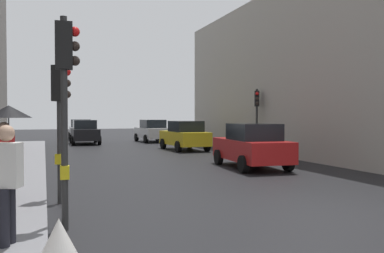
{
  "coord_description": "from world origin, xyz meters",
  "views": [
    {
      "loc": [
        -5.6,
        -7.53,
        2.06
      ],
      "look_at": [
        0.18,
        8.66,
        1.62
      ],
      "focal_mm": 38.85,
      "sensor_mm": 36.0,
      "label": 1
    }
  ],
  "objects_px": {
    "pedestrian_with_umbrella": "(7,126)",
    "warning_sign_triangle": "(59,242)",
    "pedestrian_with_black_backpack": "(4,177)",
    "car_red_sedan": "(252,146)",
    "traffic_light_mid_street": "(257,109)",
    "car_silver_hatchback": "(81,130)",
    "car_white_compact": "(152,131)",
    "traffic_light_near_left": "(65,83)",
    "car_yellow_taxi": "(185,136)",
    "traffic_light_near_right": "(60,105)",
    "car_dark_suv": "(85,132)"
  },
  "relations": [
    {
      "from": "traffic_light_mid_street",
      "to": "warning_sign_triangle",
      "type": "height_order",
      "value": "traffic_light_mid_street"
    },
    {
      "from": "car_yellow_taxi",
      "to": "pedestrian_with_black_backpack",
      "type": "distance_m",
      "value": 19.12
    },
    {
      "from": "traffic_light_near_right",
      "to": "pedestrian_with_black_backpack",
      "type": "height_order",
      "value": "traffic_light_near_right"
    },
    {
      "from": "pedestrian_with_umbrella",
      "to": "traffic_light_near_left",
      "type": "bearing_deg",
      "value": -64.17
    },
    {
      "from": "car_white_compact",
      "to": "pedestrian_with_black_backpack",
      "type": "bearing_deg",
      "value": -108.77
    },
    {
      "from": "car_silver_hatchback",
      "to": "warning_sign_triangle",
      "type": "bearing_deg",
      "value": -95.15
    },
    {
      "from": "pedestrian_with_black_backpack",
      "to": "car_red_sedan",
      "type": "bearing_deg",
      "value": 43.95
    },
    {
      "from": "traffic_light_mid_street",
      "to": "pedestrian_with_black_backpack",
      "type": "bearing_deg",
      "value": -130.6
    },
    {
      "from": "car_silver_hatchback",
      "to": "car_dark_suv",
      "type": "relative_size",
      "value": 1.01
    },
    {
      "from": "warning_sign_triangle",
      "to": "car_silver_hatchback",
      "type": "bearing_deg",
      "value": 84.85
    },
    {
      "from": "car_white_compact",
      "to": "pedestrian_with_black_backpack",
      "type": "distance_m",
      "value": 26.9
    },
    {
      "from": "traffic_light_mid_street",
      "to": "car_dark_suv",
      "type": "height_order",
      "value": "traffic_light_mid_street"
    },
    {
      "from": "car_yellow_taxi",
      "to": "car_red_sedan",
      "type": "bearing_deg",
      "value": -91.59
    },
    {
      "from": "traffic_light_mid_street",
      "to": "pedestrian_with_umbrella",
      "type": "xyz_separation_m",
      "value": [
        -11.63,
        -9.87,
        -0.59
      ]
    },
    {
      "from": "traffic_light_near_left",
      "to": "car_silver_hatchback",
      "type": "distance_m",
      "value": 29.46
    },
    {
      "from": "car_silver_hatchback",
      "to": "car_red_sedan",
      "type": "bearing_deg",
      "value": -77.97
    },
    {
      "from": "traffic_light_near_right",
      "to": "pedestrian_with_umbrella",
      "type": "height_order",
      "value": "traffic_light_near_right"
    },
    {
      "from": "traffic_light_near_left",
      "to": "pedestrian_with_black_backpack",
      "type": "distance_m",
      "value": 2.06
    },
    {
      "from": "car_silver_hatchback",
      "to": "car_red_sedan",
      "type": "height_order",
      "value": "same"
    },
    {
      "from": "traffic_light_near_left",
      "to": "car_white_compact",
      "type": "xyz_separation_m",
      "value": [
        7.72,
        24.37,
        -1.76
      ]
    },
    {
      "from": "traffic_light_mid_street",
      "to": "pedestrian_with_umbrella",
      "type": "height_order",
      "value": "traffic_light_mid_street"
    },
    {
      "from": "pedestrian_with_umbrella",
      "to": "traffic_light_mid_street",
      "type": "bearing_deg",
      "value": 40.33
    },
    {
      "from": "pedestrian_with_black_backpack",
      "to": "car_white_compact",
      "type": "bearing_deg",
      "value": 71.23
    },
    {
      "from": "car_red_sedan",
      "to": "car_white_compact",
      "type": "xyz_separation_m",
      "value": [
        0.34,
        17.45,
        0.0
      ]
    },
    {
      "from": "traffic_light_near_left",
      "to": "car_silver_hatchback",
      "type": "xyz_separation_m",
      "value": [
        2.61,
        29.29,
        -1.76
      ]
    },
    {
      "from": "traffic_light_near_left",
      "to": "pedestrian_with_umbrella",
      "type": "distance_m",
      "value": 2.74
    },
    {
      "from": "pedestrian_with_black_backpack",
      "to": "warning_sign_triangle",
      "type": "height_order",
      "value": "pedestrian_with_black_backpack"
    },
    {
      "from": "car_white_compact",
      "to": "traffic_light_mid_street",
      "type": "bearing_deg",
      "value": -77.16
    },
    {
      "from": "traffic_light_near_right",
      "to": "warning_sign_triangle",
      "type": "xyz_separation_m",
      "value": [
        -0.18,
        -4.21,
        -1.98
      ]
    },
    {
      "from": "traffic_light_near_left",
      "to": "car_yellow_taxi",
      "type": "bearing_deg",
      "value": 64.49
    },
    {
      "from": "pedestrian_with_umbrella",
      "to": "warning_sign_triangle",
      "type": "distance_m",
      "value": 4.5
    },
    {
      "from": "traffic_light_near_right",
      "to": "pedestrian_with_umbrella",
      "type": "xyz_separation_m",
      "value": [
        -1.14,
        -0.09,
        -0.47
      ]
    },
    {
      "from": "car_silver_hatchback",
      "to": "traffic_light_near_left",
      "type": "bearing_deg",
      "value": -95.1
    },
    {
      "from": "car_dark_suv",
      "to": "car_white_compact",
      "type": "distance_m",
      "value": 5.32
    },
    {
      "from": "traffic_light_near_right",
      "to": "pedestrian_with_umbrella",
      "type": "bearing_deg",
      "value": -175.68
    },
    {
      "from": "car_yellow_taxi",
      "to": "pedestrian_with_umbrella",
      "type": "bearing_deg",
      "value": -122.75
    },
    {
      "from": "traffic_light_mid_street",
      "to": "warning_sign_triangle",
      "type": "relative_size",
      "value": 5.42
    },
    {
      "from": "car_red_sedan",
      "to": "car_dark_suv",
      "type": "height_order",
      "value": "same"
    },
    {
      "from": "pedestrian_with_umbrella",
      "to": "warning_sign_triangle",
      "type": "relative_size",
      "value": 3.29
    },
    {
      "from": "traffic_light_near_left",
      "to": "traffic_light_mid_street",
      "type": "xyz_separation_m",
      "value": [
        10.49,
        12.23,
        -0.21
      ]
    },
    {
      "from": "car_silver_hatchback",
      "to": "pedestrian_with_black_backpack",
      "type": "distance_m",
      "value": 30.6
    },
    {
      "from": "warning_sign_triangle",
      "to": "traffic_light_near_right",
      "type": "bearing_deg",
      "value": 87.49
    },
    {
      "from": "car_yellow_taxi",
      "to": "traffic_light_mid_street",
      "type": "bearing_deg",
      "value": -52.83
    },
    {
      "from": "car_yellow_taxi",
      "to": "pedestrian_with_black_backpack",
      "type": "xyz_separation_m",
      "value": [
        -8.56,
        -17.09,
        0.29
      ]
    },
    {
      "from": "pedestrian_with_black_backpack",
      "to": "pedestrian_with_umbrella",
      "type": "bearing_deg",
      "value": 93.45
    },
    {
      "from": "traffic_light_near_left",
      "to": "pedestrian_with_umbrella",
      "type": "height_order",
      "value": "traffic_light_near_left"
    },
    {
      "from": "warning_sign_triangle",
      "to": "car_dark_suv",
      "type": "bearing_deg",
      "value": 84.08
    },
    {
      "from": "warning_sign_triangle",
      "to": "car_red_sedan",
      "type": "bearing_deg",
      "value": 48.93
    },
    {
      "from": "car_silver_hatchback",
      "to": "pedestrian_with_umbrella",
      "type": "height_order",
      "value": "pedestrian_with_umbrella"
    },
    {
      "from": "traffic_light_near_left",
      "to": "car_dark_suv",
      "type": "distance_m",
      "value": 23.86
    }
  ]
}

